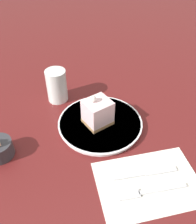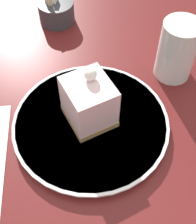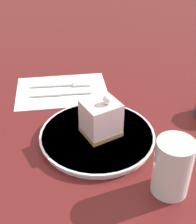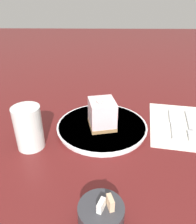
{
  "view_description": "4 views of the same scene",
  "coord_description": "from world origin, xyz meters",
  "views": [
    {
      "loc": [
        -0.52,
        0.19,
        0.54
      ],
      "look_at": [
        0.0,
        -0.03,
        0.05
      ],
      "focal_mm": 40.0,
      "sensor_mm": 36.0,
      "label": 1
    },
    {
      "loc": [
        -0.07,
        -0.32,
        0.44
      ],
      "look_at": [
        0.01,
        -0.05,
        0.06
      ],
      "focal_mm": 50.0,
      "sensor_mm": 36.0,
      "label": 2
    },
    {
      "loc": [
        0.52,
        -0.2,
        0.45
      ],
      "look_at": [
        -0.01,
        -0.03,
        0.07
      ],
      "focal_mm": 50.0,
      "sensor_mm": 36.0,
      "label": 3
    },
    {
      "loc": [
        -0.0,
        0.5,
        0.35
      ],
      "look_at": [
        0.01,
        -0.05,
        0.05
      ],
      "focal_mm": 35.0,
      "sensor_mm": 36.0,
      "label": 4
    }
  ],
  "objects": [
    {
      "name": "knife",
      "position": [
        -0.22,
        -0.08,
        0.01
      ],
      "size": [
        0.05,
        0.17,
        0.0
      ],
      "rotation": [
        0.0,
        0.0,
        -0.21
      ],
      "color": "silver",
      "rests_on": "napkin"
    },
    {
      "name": "drinking_glass",
      "position": [
        0.18,
        0.05,
        0.06
      ],
      "size": [
        0.07,
        0.07,
        0.11
      ],
      "color": "silver",
      "rests_on": "ground_plane"
    },
    {
      "name": "ground_plane",
      "position": [
        0.0,
        0.0,
        0.0
      ],
      "size": [
        4.0,
        4.0,
        0.0
      ],
      "primitive_type": "plane",
      "color": "#5B1919"
    },
    {
      "name": "napkin",
      "position": [
        -0.24,
        -0.06,
        0.0
      ],
      "size": [
        0.22,
        0.28,
        0.0
      ],
      "rotation": [
        0.0,
        0.0,
        -0.18
      ],
      "color": "white",
      "rests_on": "ground_plane"
    },
    {
      "name": "plate",
      "position": [
        0.0,
        -0.03,
        0.01
      ],
      "size": [
        0.26,
        0.26,
        0.02
      ],
      "color": "white",
      "rests_on": "ground_plane"
    },
    {
      "name": "fork",
      "position": [
        -0.26,
        -0.04,
        0.0
      ],
      "size": [
        0.05,
        0.17,
        0.0
      ],
      "rotation": [
        0.0,
        0.0,
        -0.21
      ],
      "color": "silver",
      "rests_on": "napkin"
    },
    {
      "name": "cake_slice",
      "position": [
        -0.0,
        -0.02,
        0.06
      ],
      "size": [
        0.08,
        0.09,
        0.1
      ],
      "rotation": [
        0.0,
        0.0,
        0.21
      ],
      "color": "#9E7547",
      "rests_on": "plate"
    }
  ]
}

